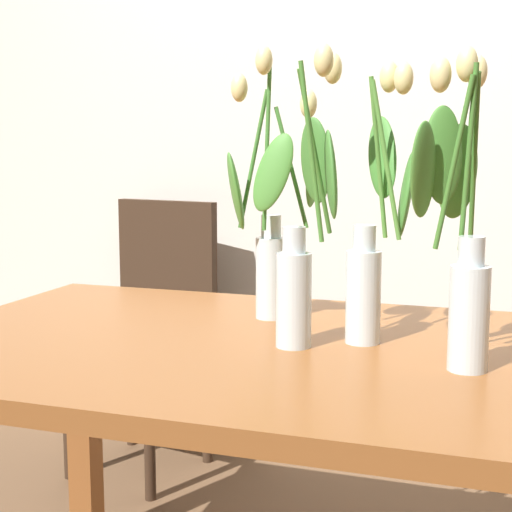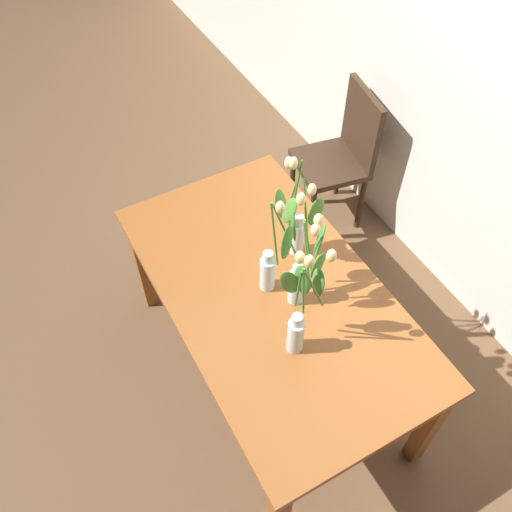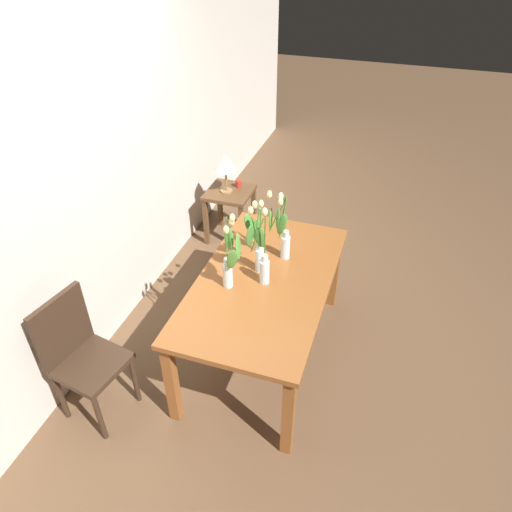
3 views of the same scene
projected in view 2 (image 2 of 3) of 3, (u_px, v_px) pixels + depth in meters
ground_plane at (269, 369)px, 3.00m from camera, size 18.00×18.00×0.00m
dining_table at (272, 302)px, 2.50m from camera, size 1.60×0.90×0.74m
tulip_vase_0 at (300, 312)px, 2.10m from camera, size 0.15×0.19×0.55m
tulip_vase_1 at (274, 259)px, 2.30m from camera, size 0.12×0.17×0.56m
tulip_vase_2 at (303, 274)px, 2.25m from camera, size 0.13×0.16×0.54m
tulip_vase_3 at (297, 222)px, 2.41m from camera, size 0.21×0.17×0.59m
dining_chair at (343, 152)px, 3.36m from camera, size 0.46×0.46×0.93m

